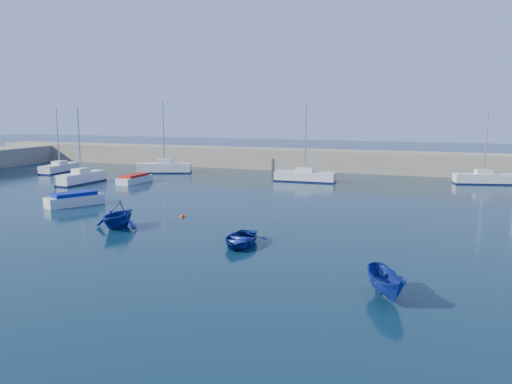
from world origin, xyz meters
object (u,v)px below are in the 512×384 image
(motorboat_2, at_px, (134,179))
(dinghy_right, at_px, (386,284))
(sailboat_3, at_px, (81,177))
(sailboat_7, at_px, (483,178))
(sailboat_6, at_px, (305,176))
(dinghy_left, at_px, (118,214))
(dinghy_center, at_px, (240,239))
(sailboat_5, at_px, (164,167))
(motorboat_1, at_px, (75,199))
(sailboat_4, at_px, (60,168))

(motorboat_2, xyz_separation_m, dinghy_right, (28.34, -25.22, 0.17))
(sailboat_3, xyz_separation_m, sailboat_7, (40.38, 13.67, -0.04))
(sailboat_6, relative_size, dinghy_left, 2.47)
(dinghy_center, bearing_deg, dinghy_right, -36.79)
(sailboat_5, relative_size, motorboat_2, 1.92)
(dinghy_center, xyz_separation_m, dinghy_left, (-9.19, 1.37, 0.54))
(sailboat_3, height_order, sailboat_5, sailboat_5)
(motorboat_1, height_order, dinghy_left, dinghy_left)
(sailboat_7, bearing_deg, motorboat_2, 95.24)
(dinghy_left, bearing_deg, motorboat_2, 118.52)
(sailboat_3, distance_m, sailboat_4, 11.30)
(sailboat_3, distance_m, dinghy_center, 30.26)
(sailboat_4, distance_m, dinghy_center, 41.54)
(sailboat_6, bearing_deg, motorboat_1, 142.53)
(sailboat_7, relative_size, motorboat_2, 1.72)
(sailboat_6, xyz_separation_m, dinghy_left, (-6.55, -25.24, 0.32))
(sailboat_4, xyz_separation_m, sailboat_6, (30.95, 2.17, 0.03))
(motorboat_2, bearing_deg, dinghy_center, -41.89)
(sailboat_7, bearing_deg, dinghy_left, 127.41)
(sailboat_3, height_order, dinghy_right, sailboat_3)
(dinghy_right, bearing_deg, sailboat_6, 86.17)
(sailboat_5, distance_m, motorboat_1, 21.72)
(sailboat_4, height_order, sailboat_7, sailboat_4)
(motorboat_2, bearing_deg, sailboat_4, 163.88)
(sailboat_6, bearing_deg, sailboat_4, 93.02)
(motorboat_1, relative_size, dinghy_center, 1.29)
(sailboat_7, height_order, motorboat_1, sailboat_7)
(sailboat_4, xyz_separation_m, sailboat_5, (12.64, 3.89, 0.09))
(sailboat_7, xyz_separation_m, motorboat_2, (-35.29, -11.43, -0.17))
(dinghy_center, bearing_deg, dinghy_left, 167.70)
(sailboat_5, relative_size, sailboat_6, 1.02)
(sailboat_3, height_order, sailboat_6, sailboat_6)
(sailboat_7, distance_m, dinghy_left, 38.67)
(sailboat_6, distance_m, motorboat_2, 18.41)
(sailboat_5, xyz_separation_m, sailboat_7, (36.56, 2.72, -0.06))
(motorboat_1, height_order, motorboat_2, motorboat_1)
(sailboat_5, relative_size, motorboat_1, 1.86)
(sailboat_4, distance_m, sailboat_7, 49.64)
(sailboat_7, height_order, dinghy_right, sailboat_7)
(sailboat_6, xyz_separation_m, dinghy_right, (11.30, -32.22, 0.00))
(sailboat_3, height_order, sailboat_7, sailboat_3)
(motorboat_2, relative_size, dinghy_center, 1.26)
(sailboat_7, distance_m, dinghy_center, 34.74)
(sailboat_5, xyz_separation_m, motorboat_1, (3.76, -21.39, -0.14))
(sailboat_4, height_order, dinghy_right, sailboat_4)
(dinghy_center, distance_m, dinghy_left, 9.31)
(sailboat_5, bearing_deg, dinghy_right, -158.25)
(sailboat_5, bearing_deg, sailboat_7, -105.11)
(dinghy_center, bearing_deg, sailboat_3, 141.13)
(motorboat_1, relative_size, motorboat_2, 1.03)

